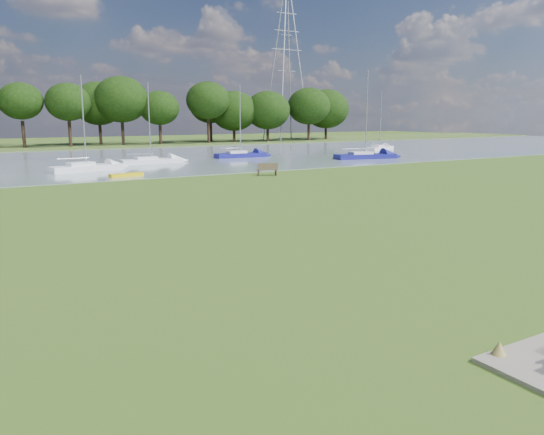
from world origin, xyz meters
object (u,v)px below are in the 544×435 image
pylon (287,47)px  sailboat_4 (150,159)px  sailboat_5 (364,154)px  kayak (126,175)px  sailboat_3 (86,166)px  sailboat_6 (240,153)px  sailboat_1 (379,147)px  riverbank_bench (268,169)px

pylon → sailboat_4: (-38.77, -35.06, -17.30)m
sailboat_4 → sailboat_5: bearing=-15.8°
kayak → sailboat_3: bearing=99.1°
sailboat_4 → sailboat_6: bearing=11.6°
sailboat_1 → sailboat_5: bearing=-158.1°
riverbank_bench → sailboat_3: bearing=157.5°
riverbank_bench → sailboat_4: size_ratio=0.22×
kayak → pylon: pylon is taller
sailboat_6 → riverbank_bench: bearing=-108.3°
kayak → sailboat_5: size_ratio=0.28×
sailboat_1 → kayak: bearing=-180.0°
sailboat_1 → sailboat_5: 16.15m
sailboat_3 → sailboat_6: bearing=8.8°
sailboat_3 → sailboat_5: 30.76m
sailboat_1 → sailboat_6: 23.58m
riverbank_bench → sailboat_1: bearing=52.2°
riverbank_bench → pylon: bearing=75.2°
kayak → sailboat_5: 29.04m
pylon → sailboat_3: (-46.23, -39.82, -17.23)m
sailboat_3 → riverbank_bench: bearing=-52.9°
sailboat_1 → sailboat_5: size_ratio=0.83×
kayak → sailboat_4: 12.08m
riverbank_bench → sailboat_6: (6.73, 18.10, -0.01)m
sailboat_1 → pylon: bearing=63.3°
sailboat_4 → pylon: bearing=42.2°
kayak → sailboat_6: size_ratio=0.33×
sailboat_4 → sailboat_6: (11.72, 2.39, 0.05)m
sailboat_1 → sailboat_3: size_ratio=0.99×
kayak → sailboat_1: 43.39m
riverbank_bench → sailboat_3: (-12.46, 10.95, 0.03)m
sailboat_4 → kayak: bearing=-117.0°
pylon → sailboat_1: bearing=-96.5°
kayak → pylon: size_ratio=0.10×
kayak → sailboat_1: sailboat_1 is taller
sailboat_1 → sailboat_4: 35.49m
pylon → sailboat_5: pylon is taller
kayak → sailboat_1: size_ratio=0.34×
pylon → sailboat_4: 55.06m
sailboat_6 → sailboat_5: bearing=-35.9°
sailboat_5 → sailboat_6: bearing=153.9°
sailboat_1 → sailboat_6: bearing=164.3°
pylon → sailboat_5: 47.69m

